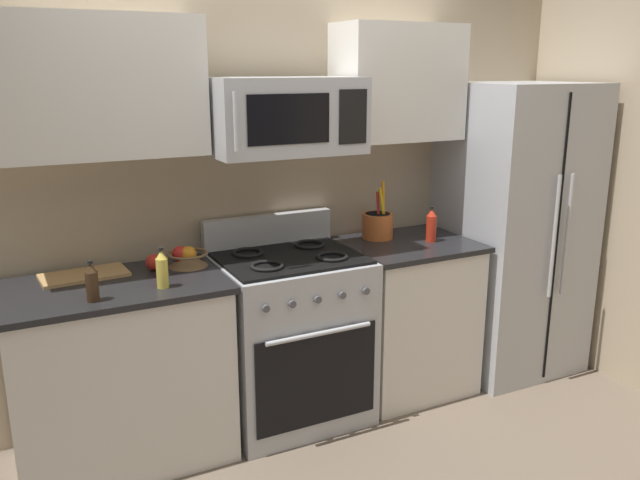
% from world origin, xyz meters
% --- Properties ---
extents(ground_plane, '(16.00, 16.00, 0.00)m').
position_xyz_m(ground_plane, '(0.00, 0.00, 0.00)').
color(ground_plane, '#6B5B4C').
extents(wall_back, '(8.00, 0.10, 2.60)m').
position_xyz_m(wall_back, '(0.00, 1.03, 1.30)').
color(wall_back, tan).
rests_on(wall_back, ground).
extents(counter_left, '(1.03, 0.64, 0.91)m').
position_xyz_m(counter_left, '(-0.91, 0.64, 0.46)').
color(counter_left, silver).
rests_on(counter_left, ground).
extents(range_oven, '(0.76, 0.68, 1.09)m').
position_xyz_m(range_oven, '(-0.00, 0.65, 0.47)').
color(range_oven, '#B2B5BA').
rests_on(range_oven, ground).
extents(counter_right, '(0.73, 0.64, 0.91)m').
position_xyz_m(counter_right, '(0.76, 0.64, 0.46)').
color(counter_right, silver).
rests_on(counter_right, ground).
extents(refrigerator, '(0.78, 0.75, 1.80)m').
position_xyz_m(refrigerator, '(1.53, 0.63, 0.90)').
color(refrigerator, '#B2B5BA').
rests_on(refrigerator, ground).
extents(microwave, '(0.77, 0.44, 0.38)m').
position_xyz_m(microwave, '(-0.00, 0.67, 1.65)').
color(microwave, '#B2B5BA').
extents(upper_cabinets_left, '(1.02, 0.34, 0.64)m').
position_xyz_m(upper_cabinets_left, '(-0.91, 0.81, 1.80)').
color(upper_cabinets_left, silver).
extents(upper_cabinets_right, '(0.72, 0.34, 0.64)m').
position_xyz_m(upper_cabinets_right, '(0.76, 0.81, 1.80)').
color(upper_cabinets_right, silver).
extents(utensil_crock, '(0.18, 0.18, 0.35)m').
position_xyz_m(utensil_crock, '(0.64, 0.80, 0.99)').
color(utensil_crock, '#D1662D').
rests_on(utensil_crock, counter_right).
extents(fruit_basket, '(0.21, 0.21, 0.10)m').
position_xyz_m(fruit_basket, '(-0.51, 0.77, 0.95)').
color(fruit_basket, brown).
rests_on(fruit_basket, counter_left).
extents(apple_loose, '(0.08, 0.08, 0.08)m').
position_xyz_m(apple_loose, '(-0.68, 0.77, 0.95)').
color(apple_loose, red).
rests_on(apple_loose, counter_left).
extents(cutting_board, '(0.42, 0.25, 0.02)m').
position_xyz_m(cutting_board, '(-1.01, 0.82, 0.92)').
color(cutting_board, tan).
rests_on(cutting_board, counter_left).
extents(bottle_hot_sauce, '(0.06, 0.06, 0.21)m').
position_xyz_m(bottle_hot_sauce, '(0.88, 0.60, 1.01)').
color(bottle_hot_sauce, red).
rests_on(bottle_hot_sauce, counter_right).
extents(bottle_soy, '(0.05, 0.05, 0.18)m').
position_xyz_m(bottle_soy, '(-1.02, 0.45, 0.99)').
color(bottle_soy, '#382314').
rests_on(bottle_soy, counter_left).
extents(bottle_oil, '(0.05, 0.05, 0.19)m').
position_xyz_m(bottle_oil, '(-0.71, 0.49, 1.00)').
color(bottle_oil, gold).
rests_on(bottle_oil, counter_left).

